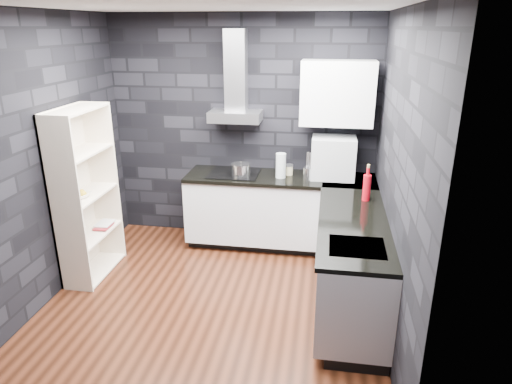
% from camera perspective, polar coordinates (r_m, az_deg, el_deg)
% --- Properties ---
extents(ground, '(3.20, 3.20, 0.00)m').
position_cam_1_polar(ground, '(4.63, -5.31, -13.39)').
color(ground, '#431E10').
extents(ceiling, '(3.20, 3.20, 0.00)m').
position_cam_1_polar(ceiling, '(3.87, -6.68, 22.20)').
color(ceiling, white).
extents(wall_back, '(3.20, 0.05, 2.70)m').
position_cam_1_polar(wall_back, '(5.58, -1.65, 7.67)').
color(wall_back, black).
rests_on(wall_back, ground).
extents(wall_front, '(3.20, 0.05, 2.70)m').
position_cam_1_polar(wall_front, '(2.63, -15.00, -7.74)').
color(wall_front, black).
rests_on(wall_front, ground).
extents(wall_left, '(0.05, 3.20, 2.70)m').
position_cam_1_polar(wall_left, '(4.73, -25.35, 3.44)').
color(wall_left, black).
rests_on(wall_left, ground).
extents(wall_right, '(0.05, 3.20, 2.70)m').
position_cam_1_polar(wall_right, '(3.97, 17.43, 1.55)').
color(wall_right, black).
rests_on(wall_right, ground).
extents(toekick_back, '(2.18, 0.50, 0.10)m').
position_cam_1_polar(toekick_back, '(5.68, 2.94, -6.06)').
color(toekick_back, black).
rests_on(toekick_back, ground).
extents(toekick_right, '(0.50, 1.78, 0.10)m').
position_cam_1_polar(toekick_right, '(4.59, 11.93, -13.43)').
color(toekick_right, black).
rests_on(toekick_right, ground).
extents(counter_back_cab, '(2.20, 0.60, 0.76)m').
position_cam_1_polar(counter_back_cab, '(5.47, 2.97, -2.19)').
color(counter_back_cab, silver).
rests_on(counter_back_cab, ground).
extents(counter_right_cab, '(0.60, 1.80, 0.76)m').
position_cam_1_polar(counter_right_cab, '(4.36, 11.81, -8.68)').
color(counter_right_cab, silver).
rests_on(counter_right_cab, ground).
extents(counter_back_top, '(2.20, 0.62, 0.04)m').
position_cam_1_polar(counter_back_top, '(5.32, 3.03, 1.76)').
color(counter_back_top, black).
rests_on(counter_back_top, counter_back_cab).
extents(counter_right_top, '(0.62, 1.80, 0.04)m').
position_cam_1_polar(counter_right_top, '(4.19, 12.05, -3.86)').
color(counter_right_top, black).
rests_on(counter_right_top, counter_right_cab).
extents(counter_corner_top, '(0.62, 0.62, 0.04)m').
position_cam_1_polar(counter_corner_top, '(5.31, 11.66, 1.33)').
color(counter_corner_top, black).
rests_on(counter_corner_top, counter_right_cab).
extents(hood_body, '(0.60, 0.34, 0.12)m').
position_cam_1_polar(hood_body, '(5.36, -2.59, 9.44)').
color(hood_body, '#ABABB0').
rests_on(hood_body, wall_back).
extents(hood_chimney, '(0.24, 0.20, 0.90)m').
position_cam_1_polar(hood_chimney, '(5.36, -2.53, 14.94)').
color(hood_chimney, '#ABABB0').
rests_on(hood_chimney, hood_body).
extents(upper_cabinet, '(0.80, 0.35, 0.70)m').
position_cam_1_polar(upper_cabinet, '(5.21, 10.13, 12.06)').
color(upper_cabinet, white).
rests_on(upper_cabinet, wall_back).
extents(cooktop, '(0.58, 0.50, 0.01)m').
position_cam_1_polar(cooktop, '(5.40, -2.76, 2.35)').
color(cooktop, black).
rests_on(cooktop, counter_back_top).
extents(sink_rim, '(0.44, 0.40, 0.01)m').
position_cam_1_polar(sink_rim, '(3.73, 12.52, -6.76)').
color(sink_rim, '#ABABB0').
rests_on(sink_rim, counter_right_top).
extents(pot, '(0.24, 0.24, 0.13)m').
position_cam_1_polar(pot, '(5.28, -1.89, 2.73)').
color(pot, silver).
rests_on(pot, cooktop).
extents(glass_vase, '(0.14, 0.14, 0.28)m').
position_cam_1_polar(glass_vase, '(5.23, 3.12, 3.32)').
color(glass_vase, silver).
rests_on(glass_vase, counter_back_top).
extents(storage_jar, '(0.09, 0.09, 0.11)m').
position_cam_1_polar(storage_jar, '(5.36, 4.15, 2.72)').
color(storage_jar, '#BEB284').
rests_on(storage_jar, counter_back_top).
extents(utensil_crock, '(0.14, 0.14, 0.14)m').
position_cam_1_polar(utensil_crock, '(5.22, 6.49, 2.31)').
color(utensil_crock, silver).
rests_on(utensil_crock, counter_back_top).
extents(appliance_garage, '(0.49, 0.38, 0.49)m').
position_cam_1_polar(appliance_garage, '(5.28, 9.62, 4.16)').
color(appliance_garage, '#B4B7BB').
rests_on(appliance_garage, counter_back_top).
extents(red_bottle, '(0.10, 0.10, 0.26)m').
position_cam_1_polar(red_bottle, '(4.67, 13.67, 0.52)').
color(red_bottle, '#B20815').
rests_on(red_bottle, counter_right_top).
extents(bookshelf, '(0.36, 0.81, 1.80)m').
position_cam_1_polar(bookshelf, '(5.04, -20.47, -0.34)').
color(bookshelf, beige).
rests_on(bookshelf, ground).
extents(fruit_bowl, '(0.24, 0.24, 0.05)m').
position_cam_1_polar(fruit_bowl, '(4.94, -21.11, -0.36)').
color(fruit_bowl, white).
rests_on(fruit_bowl, bookshelf).
extents(book_red, '(0.16, 0.02, 0.22)m').
position_cam_1_polar(book_red, '(5.29, -19.42, -3.08)').
color(book_red, maroon).
rests_on(book_red, bookshelf).
extents(book_second, '(0.17, 0.02, 0.23)m').
position_cam_1_polar(book_second, '(5.32, -19.29, -2.65)').
color(book_second, '#B2B2B2').
rests_on(book_second, bookshelf).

